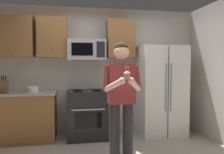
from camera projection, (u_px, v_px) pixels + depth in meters
name	position (u px, v px, depth m)	size (l,w,h in m)	color
wall_back	(93.00, 71.00, 4.69)	(4.40, 0.10, 2.60)	beige
oven_range	(87.00, 114.00, 4.33)	(0.76, 0.70, 0.93)	black
microwave	(86.00, 50.00, 4.37)	(0.74, 0.41, 0.40)	#9EA0A5
refrigerator	(161.00, 90.00, 4.53)	(0.90, 0.75, 1.80)	white
cabinet_row_upper	(57.00, 38.00, 4.31)	(2.78, 0.36, 0.76)	brown
counter_left	(17.00, 117.00, 4.12)	(1.44, 0.66, 0.92)	brown
knife_block	(3.00, 86.00, 4.00)	(0.16, 0.15, 0.32)	brown
bowl_large_white	(33.00, 89.00, 4.10)	(0.22, 0.22, 0.10)	white
person	(121.00, 94.00, 3.24)	(0.60, 0.48, 1.76)	#262628
cupcake	(127.00, 75.00, 2.90)	(0.09, 0.09, 0.17)	#A87F56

